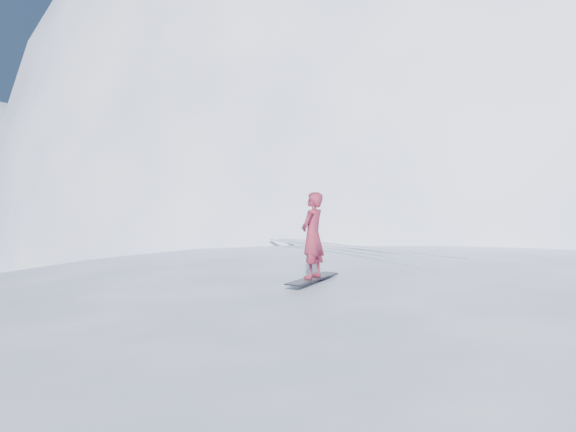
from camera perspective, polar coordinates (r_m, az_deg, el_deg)
name	(u,v)px	position (r m, az deg, el deg)	size (l,w,h in m)	color
ground	(511,413)	(12.83, 19.18, -16.19)	(400.00, 400.00, 0.00)	white
near_ridge	(444,361)	(15.55, 13.67, -12.44)	(36.00, 28.00, 4.80)	white
summit_peak	(460,233)	(46.27, 15.00, -1.46)	(60.00, 56.00, 56.00)	white
peak_shoulder	(363,253)	(34.23, 6.66, -3.28)	(28.00, 24.00, 18.00)	white
wind_bumps	(413,383)	(13.96, 11.06, -14.34)	(16.00, 14.40, 1.00)	white
snowboard	(313,279)	(11.82, 2.19, -5.57)	(1.56, 0.29, 0.03)	black
snowboarder	(313,235)	(11.72, 2.20, -1.72)	(0.57, 0.38, 1.57)	maroon
board_tracks	(352,248)	(16.32, 5.72, -2.87)	(2.11, 5.97, 0.04)	silver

